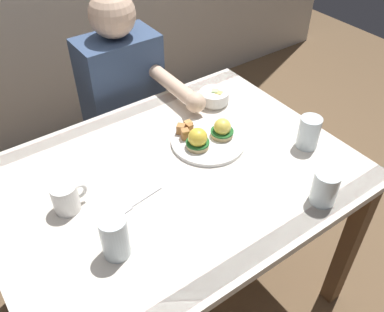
% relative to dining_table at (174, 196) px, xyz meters
% --- Properties ---
extents(ground_plane, '(6.00, 6.00, 0.00)m').
position_rel_dining_table_xyz_m(ground_plane, '(0.00, 0.00, -0.63)').
color(ground_plane, brown).
extents(dining_table, '(1.20, 0.90, 0.74)m').
position_rel_dining_table_xyz_m(dining_table, '(0.00, 0.00, 0.00)').
color(dining_table, silver).
rests_on(dining_table, ground_plane).
extents(eggs_benedict_plate, '(0.27, 0.27, 0.09)m').
position_rel_dining_table_xyz_m(eggs_benedict_plate, '(0.19, 0.06, 0.13)').
color(eggs_benedict_plate, white).
rests_on(eggs_benedict_plate, dining_table).
extents(fruit_bowl, '(0.12, 0.12, 0.06)m').
position_rel_dining_table_xyz_m(fruit_bowl, '(0.37, 0.26, 0.14)').
color(fruit_bowl, white).
rests_on(fruit_bowl, dining_table).
extents(coffee_mug, '(0.11, 0.08, 0.09)m').
position_rel_dining_table_xyz_m(coffee_mug, '(-0.34, 0.06, 0.16)').
color(coffee_mug, white).
rests_on(coffee_mug, dining_table).
extents(fork, '(0.16, 0.04, 0.00)m').
position_rel_dining_table_xyz_m(fork, '(-0.16, -0.04, 0.11)').
color(fork, silver).
rests_on(fork, dining_table).
extents(water_glass_near, '(0.08, 0.08, 0.12)m').
position_rel_dining_table_xyz_m(water_glass_near, '(0.47, -0.15, 0.16)').
color(water_glass_near, silver).
rests_on(water_glass_near, dining_table).
extents(water_glass_far, '(0.08, 0.08, 0.11)m').
position_rel_dining_table_xyz_m(water_glass_far, '(0.31, -0.37, 0.16)').
color(water_glass_far, silver).
rests_on(water_glass_far, dining_table).
extents(water_glass_extra, '(0.08, 0.08, 0.14)m').
position_rel_dining_table_xyz_m(water_glass_extra, '(-0.30, -0.17, 0.16)').
color(water_glass_extra, silver).
rests_on(water_glass_extra, dining_table).
extents(diner_person, '(0.34, 0.54, 1.14)m').
position_rel_dining_table_xyz_m(diner_person, '(0.14, 0.60, 0.02)').
color(diner_person, '#33333D').
rests_on(diner_person, ground_plane).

